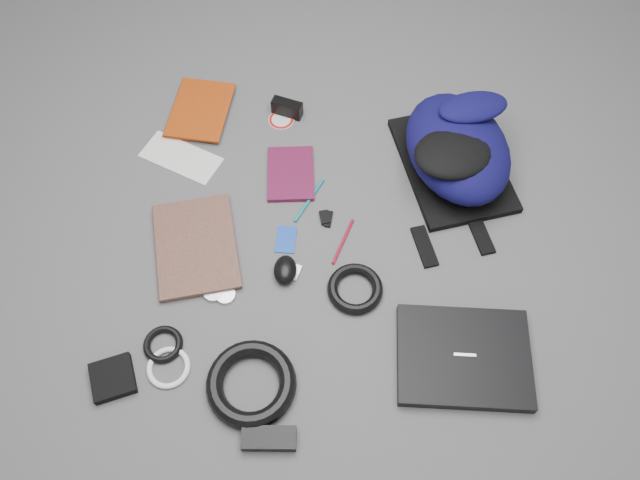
# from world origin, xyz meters

# --- Properties ---
(ground) EXTENTS (4.00, 4.00, 0.00)m
(ground) POSITION_xyz_m (0.00, 0.00, 0.00)
(ground) COLOR #4F4F51
(ground) RESTS_ON ground
(backpack) EXTENTS (0.41, 0.49, 0.18)m
(backpack) POSITION_xyz_m (0.35, 0.29, 0.09)
(backpack) COLOR black
(backpack) RESTS_ON ground
(laptop) EXTENTS (0.33, 0.26, 0.03)m
(laptop) POSITION_xyz_m (0.37, -0.28, 0.02)
(laptop) COLOR black
(laptop) RESTS_ON ground
(textbook_red) EXTENTS (0.18, 0.24, 0.03)m
(textbook_red) POSITION_xyz_m (-0.49, 0.42, 0.01)
(textbook_red) COLOR #882B07
(textbook_red) RESTS_ON ground
(comic_book) EXTENTS (0.28, 0.34, 0.02)m
(comic_book) POSITION_xyz_m (-0.43, -0.08, 0.01)
(comic_book) COLOR #AF570C
(comic_book) RESTS_ON ground
(envelope) EXTENTS (0.25, 0.18, 0.00)m
(envelope) POSITION_xyz_m (-0.43, 0.24, 0.00)
(envelope) COLOR silver
(envelope) RESTS_ON ground
(dvd_case) EXTENTS (0.15, 0.20, 0.01)m
(dvd_case) POSITION_xyz_m (-0.10, 0.21, 0.01)
(dvd_case) COLOR #420C25
(dvd_case) RESTS_ON ground
(compact_camera) EXTENTS (0.10, 0.05, 0.05)m
(compact_camera) POSITION_xyz_m (-0.14, 0.44, 0.03)
(compact_camera) COLOR black
(compact_camera) RESTS_ON ground
(sticker_disc) EXTENTS (0.09, 0.09, 0.00)m
(sticker_disc) POSITION_xyz_m (-0.16, 0.41, 0.00)
(sticker_disc) COLOR silver
(sticker_disc) RESTS_ON ground
(pen_teal) EXTENTS (0.07, 0.15, 0.01)m
(pen_teal) POSITION_xyz_m (-0.04, 0.13, 0.00)
(pen_teal) COLOR #0E7483
(pen_teal) RESTS_ON ground
(pen_red) EXTENTS (0.05, 0.14, 0.01)m
(pen_red) POSITION_xyz_m (0.06, 0.01, 0.00)
(pen_red) COLOR maroon
(pen_red) RESTS_ON ground
(id_badge) EXTENTS (0.05, 0.08, 0.00)m
(id_badge) POSITION_xyz_m (-0.09, 0.00, 0.00)
(id_badge) COLOR #1741AE
(id_badge) RESTS_ON ground
(usb_black) EXTENTS (0.02, 0.05, 0.01)m
(usb_black) POSITION_xyz_m (0.02, 0.08, 0.00)
(usb_black) COLOR black
(usb_black) RESTS_ON ground
(usb_silver) EXTENTS (0.03, 0.05, 0.01)m
(usb_silver) POSITION_xyz_m (-0.05, -0.09, 0.00)
(usb_silver) COLOR silver
(usb_silver) RESTS_ON ground
(key_fob) EXTENTS (0.04, 0.05, 0.01)m
(key_fob) POSITION_xyz_m (0.01, 0.08, 0.01)
(key_fob) COLOR black
(key_fob) RESTS_ON ground
(mouse) EXTENTS (0.06, 0.09, 0.04)m
(mouse) POSITION_xyz_m (-0.08, -0.10, 0.02)
(mouse) COLOR black
(mouse) RESTS_ON ground
(headphone_left) EXTENTS (0.06, 0.06, 0.01)m
(headphone_left) POSITION_xyz_m (-0.26, -0.17, 0.01)
(headphone_left) COLOR #B3B3B5
(headphone_left) RESTS_ON ground
(headphone_right) EXTENTS (0.05, 0.05, 0.01)m
(headphone_right) POSITION_xyz_m (-0.22, -0.18, 0.01)
(headphone_right) COLOR silver
(headphone_right) RESTS_ON ground
(cable_coil) EXTENTS (0.15, 0.15, 0.03)m
(cable_coil) POSITION_xyz_m (0.10, -0.13, 0.01)
(cable_coil) COLOR black
(cable_coil) RESTS_ON ground
(power_brick) EXTENTS (0.13, 0.06, 0.03)m
(power_brick) POSITION_xyz_m (-0.06, -0.52, 0.02)
(power_brick) COLOR black
(power_brick) RESTS_ON ground
(power_cord_coil) EXTENTS (0.28, 0.28, 0.04)m
(power_cord_coil) POSITION_xyz_m (-0.12, -0.40, 0.02)
(power_cord_coil) COLOR black
(power_cord_coil) RESTS_ON ground
(pouch) EXTENTS (0.13, 0.13, 0.03)m
(pouch) POSITION_xyz_m (-0.45, -0.42, 0.01)
(pouch) COLOR black
(pouch) RESTS_ON ground
(earbud_coil) EXTENTS (0.13, 0.13, 0.02)m
(earbud_coil) POSITION_xyz_m (-0.35, -0.32, 0.01)
(earbud_coil) COLOR black
(earbud_coil) RESTS_ON ground
(white_cable_coil) EXTENTS (0.13, 0.13, 0.01)m
(white_cable_coil) POSITION_xyz_m (-0.33, -0.38, 0.01)
(white_cable_coil) COLOR white
(white_cable_coil) RESTS_ON ground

